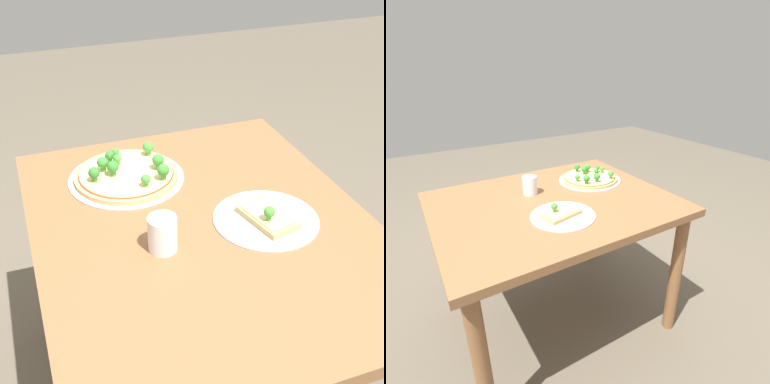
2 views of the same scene
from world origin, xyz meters
The scene contains 5 objects.
ground_plane centered at (0.00, 0.00, 0.00)m, with size 8.00×8.00×0.00m, color brown.
dining_table centered at (0.00, 0.00, 0.62)m, with size 1.09×0.87×0.72m.
pizza_tray_whole centered at (0.29, 0.13, 0.74)m, with size 0.34×0.34×0.07m.
pizza_tray_slice centered at (-0.04, -0.16, 0.73)m, with size 0.28×0.28×0.06m.
drinking_cup centered at (-0.06, 0.13, 0.77)m, with size 0.07×0.07×0.09m, color white.
Camera 2 is at (-0.57, -1.16, 1.32)m, focal length 28.00 mm.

